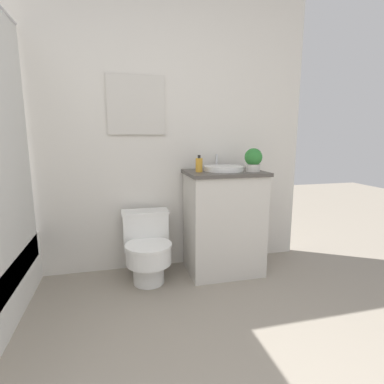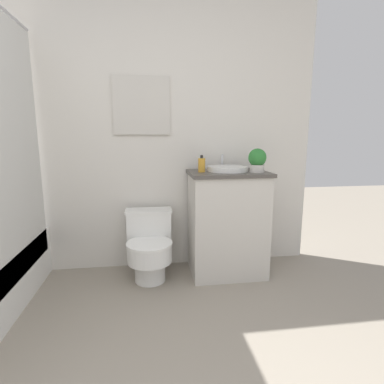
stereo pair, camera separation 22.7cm
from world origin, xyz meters
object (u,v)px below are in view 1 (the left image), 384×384
at_px(soap_bottle, 199,165).
at_px(potted_plant, 253,159).
at_px(toilet, 147,247).
at_px(sink, 224,168).

height_order(soap_bottle, potted_plant, potted_plant).
xyz_separation_m(toilet, sink, (0.66, 0.03, 0.63)).
xyz_separation_m(toilet, soap_bottle, (0.44, 0.00, 0.67)).
bearing_deg(sink, potted_plant, -27.91).
distance_m(toilet, potted_plant, 1.13).
height_order(sink, soap_bottle, soap_bottle).
distance_m(soap_bottle, potted_plant, 0.45).
relative_size(toilet, potted_plant, 2.92).
bearing_deg(toilet, potted_plant, -5.24).
xyz_separation_m(toilet, potted_plant, (0.88, -0.08, 0.71)).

